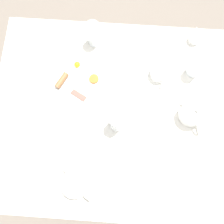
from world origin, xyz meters
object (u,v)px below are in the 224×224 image
(teapot_near, at_px, (193,114))
(fork_spare, at_px, (25,93))
(teapot_far, at_px, (77,183))
(knife_by_plate, at_px, (129,55))
(water_glass_short, at_px, (93,34))
(creamer_jug, at_px, (196,37))
(spoon_for_tea, at_px, (56,39))
(teacup_with_saucer_left, at_px, (159,73))
(fork_by_plate, at_px, (132,156))
(breakfast_plate, at_px, (78,80))
(water_glass_tall, at_px, (197,66))
(wine_glass_spare, at_px, (117,122))
(napkin_folded, at_px, (32,146))

(teapot_near, relative_size, fork_spare, 1.08)
(teapot_far, height_order, knife_by_plate, teapot_far)
(water_glass_short, bearing_deg, creamer_jug, -85.16)
(teapot_far, height_order, spoon_for_tea, teapot_far)
(teacup_with_saucer_left, xyz_separation_m, fork_by_plate, (-0.42, 0.12, -0.03))
(fork_by_plate, height_order, knife_by_plate, same)
(teacup_with_saucer_left, height_order, water_glass_short, water_glass_short)
(breakfast_plate, distance_m, creamer_jug, 0.66)
(teacup_with_saucer_left, bearing_deg, breakfast_plate, 97.89)
(water_glass_tall, distance_m, water_glass_short, 0.54)
(teapot_far, xyz_separation_m, spoon_for_tea, (0.72, 0.19, -0.05))
(teacup_with_saucer_left, distance_m, water_glass_short, 0.39)
(water_glass_tall, xyz_separation_m, creamer_jug, (0.18, -0.01, -0.04))
(water_glass_short, height_order, wine_glass_spare, wine_glass_spare)
(water_glass_tall, xyz_separation_m, water_glass_short, (0.14, 0.52, -0.00))
(spoon_for_tea, bearing_deg, water_glass_short, -89.23)
(teapot_near, relative_size, water_glass_tall, 1.31)
(breakfast_plate, bearing_deg, teacup_with_saucer_left, -82.11)
(teacup_with_saucer_left, distance_m, water_glass_tall, 0.18)
(creamer_jug, xyz_separation_m, knife_by_plate, (-0.11, 0.34, -0.03))
(water_glass_tall, bearing_deg, breakfast_plate, 98.73)
(water_glass_tall, distance_m, wine_glass_spare, 0.48)
(water_glass_tall, bearing_deg, fork_by_plate, 147.05)
(teacup_with_saucer_left, distance_m, fork_spare, 0.68)
(teapot_near, relative_size, fork_by_plate, 1.09)
(breakfast_plate, height_order, water_glass_short, water_glass_short)
(water_glass_short, bearing_deg, napkin_folded, 156.57)
(teapot_near, xyz_separation_m, knife_by_plate, (0.30, 0.31, -0.05))
(napkin_folded, bearing_deg, teapot_near, -74.96)
(breakfast_plate, distance_m, water_glass_short, 0.24)
(teacup_with_saucer_left, xyz_separation_m, creamer_jug, (0.22, -0.19, -0.00))
(teacup_with_saucer_left, bearing_deg, teapot_far, 147.03)
(wine_glass_spare, relative_size, fork_by_plate, 0.82)
(water_glass_short, xyz_separation_m, creamer_jug, (0.04, -0.53, -0.04))
(creamer_jug, bearing_deg, teapot_near, 176.32)
(breakfast_plate, height_order, napkin_folded, breakfast_plate)
(water_glass_short, bearing_deg, breakfast_plate, 163.88)
(teapot_far, distance_m, wine_glass_spare, 0.32)
(teapot_near, relative_size, water_glass_short, 1.34)
(water_glass_short, height_order, creamer_jug, water_glass_short)
(water_glass_tall, relative_size, fork_spare, 0.82)
(teapot_near, height_order, spoon_for_tea, teapot_near)
(fork_by_plate, distance_m, fork_spare, 0.62)
(fork_by_plate, height_order, spoon_for_tea, same)
(breakfast_plate, distance_m, wine_glass_spare, 0.31)
(teacup_with_saucer_left, xyz_separation_m, water_glass_tall, (0.03, -0.17, 0.04))
(teacup_with_saucer_left, bearing_deg, water_glass_tall, -79.32)
(teapot_far, bearing_deg, teapot_near, -102.48)
(fork_by_plate, bearing_deg, teacup_with_saucer_left, -15.64)
(teapot_near, distance_m, fork_by_plate, 0.35)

